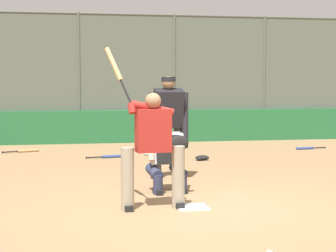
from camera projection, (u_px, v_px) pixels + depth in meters
ground_plane at (192, 208)px, 7.70m from camera, size 160.00×160.00×0.00m
home_plate_marker at (192, 207)px, 7.70m from camera, size 0.43×0.43×0.01m
backstop_fence at (127, 75)px, 15.88m from camera, size 19.05×0.08×3.65m
padding_wall at (128, 127)px, 15.89m from camera, size 18.59×0.18×0.92m
bleachers_beyond at (119, 120)px, 18.44m from camera, size 13.28×2.50×1.48m
batter_at_plate at (152, 146)px, 7.58m from camera, size 1.07×0.62×2.20m
catcher_behind_plate at (167, 154)px, 8.78m from camera, size 0.64×0.75×1.16m
umpire_home at (168, 124)px, 9.95m from camera, size 0.74×0.45×1.82m
spare_bat_near_backstop at (307, 148)px, 14.32m from camera, size 0.85×0.17×0.07m
spare_bat_by_padding at (25, 151)px, 13.75m from camera, size 0.86×0.34×0.07m
spare_bat_third_base_side at (152, 155)px, 12.94m from camera, size 0.42×0.82×0.07m
spare_bat_first_base_side at (110, 157)px, 12.71m from camera, size 0.86×0.21×0.07m
fielding_glove_on_dirt at (202, 158)px, 12.33m from camera, size 0.31×0.24×0.11m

